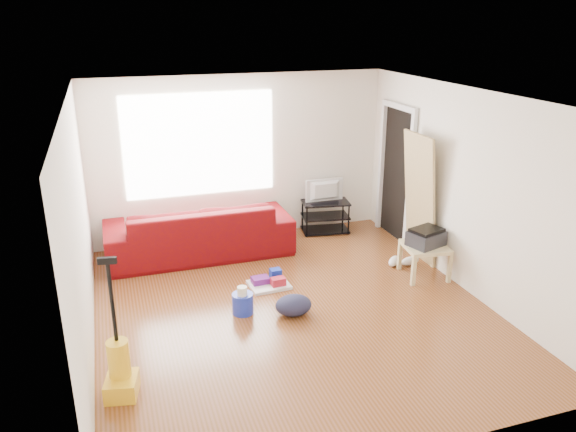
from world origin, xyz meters
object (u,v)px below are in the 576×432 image
object	(u,v)px
cleaning_tray	(270,282)
backpack	(293,314)
tv_stand	(325,216)
vacuum	(120,370)
side_table	(425,250)
sofa	(200,254)
bucket	(243,313)

from	to	relation	value
cleaning_tray	backpack	world-z (taller)	cleaning_tray
tv_stand	vacuum	world-z (taller)	vacuum
tv_stand	cleaning_tray	size ratio (longest dim) A/B	1.51
side_table	cleaning_tray	distance (m)	2.09
sofa	tv_stand	size ratio (longest dim) A/B	3.33
tv_stand	side_table	size ratio (longest dim) A/B	1.29
vacuum	sofa	bearing A→B (deg)	79.35
tv_stand	bucket	size ratio (longest dim) A/B	3.18
backpack	vacuum	size ratio (longest dim) A/B	0.32
sofa	backpack	bearing A→B (deg)	109.50
sofa	cleaning_tray	bearing A→B (deg)	117.71
bucket	backpack	size ratio (longest dim) A/B	0.58
tv_stand	backpack	world-z (taller)	tv_stand
sofa	backpack	xyz separation A→B (m)	(0.74, -2.08, 0.00)
tv_stand	bucket	world-z (taller)	tv_stand
backpack	tv_stand	bearing A→B (deg)	62.67
tv_stand	cleaning_tray	distance (m)	2.10
bucket	vacuum	distance (m)	1.80
backpack	vacuum	bearing A→B (deg)	-153.76
vacuum	side_table	bearing A→B (deg)	30.34
tv_stand	vacuum	xyz separation A→B (m)	(-3.30, -3.23, -0.01)
tv_stand	side_table	world-z (taller)	tv_stand
side_table	backpack	distance (m)	2.06
side_table	cleaning_tray	bearing A→B (deg)	170.07
side_table	vacuum	distance (m)	4.16
tv_stand	bucket	distance (m)	2.86
bucket	backpack	bearing A→B (deg)	-21.00
bucket	cleaning_tray	world-z (taller)	cleaning_tray
bucket	side_table	bearing A→B (deg)	4.92
tv_stand	side_table	bearing A→B (deg)	-62.48
sofa	vacuum	bearing A→B (deg)	67.35
cleaning_tray	backpack	distance (m)	0.79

